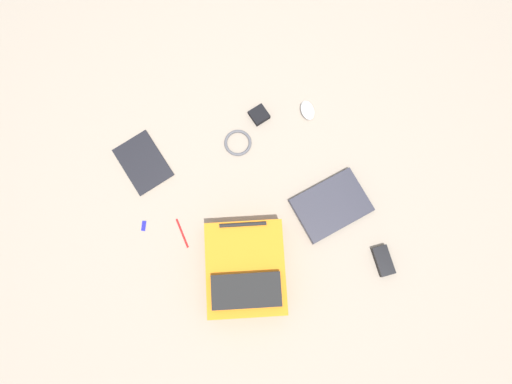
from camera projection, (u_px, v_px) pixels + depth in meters
ground_plane at (253, 194)px, 1.89m from camera, size 3.67×3.67×0.00m
backpack at (246, 270)px, 1.76m from camera, size 0.41×0.46×0.16m
laptop at (331, 205)px, 1.87m from camera, size 0.38×0.31×0.03m
book_comic at (143, 163)px, 1.91m from camera, size 0.27×0.32×0.02m
computer_mouse at (307, 110)px, 1.95m from camera, size 0.07×0.10×0.04m
cable_coil at (238, 143)px, 1.93m from camera, size 0.13×0.13×0.01m
power_brick at (383, 261)px, 1.82m from camera, size 0.07×0.14×0.03m
pen_black at (182, 233)px, 1.85m from camera, size 0.03×0.14×0.01m
earbud_pouch at (259, 115)px, 1.95m from camera, size 0.10×0.10×0.03m
usb_stick at (144, 226)px, 1.86m from camera, size 0.03×0.05×0.01m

